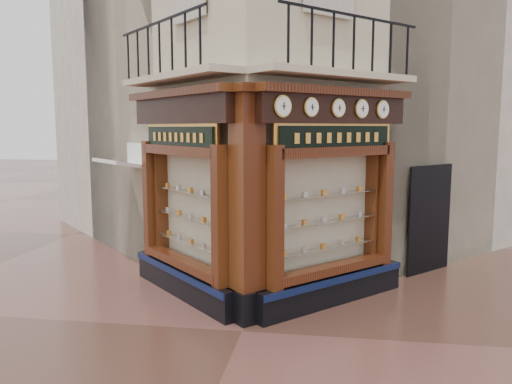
% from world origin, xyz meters
% --- Properties ---
extents(ground, '(80.00, 80.00, 0.00)m').
position_xyz_m(ground, '(0.00, 0.00, 0.00)').
color(ground, '#4C2D23').
rests_on(ground, ground).
extents(main_building, '(11.31, 11.31, 12.00)m').
position_xyz_m(main_building, '(0.00, 6.16, 6.00)').
color(main_building, '#BCAE93').
rests_on(main_building, ground).
extents(neighbour_left, '(11.31, 11.31, 11.00)m').
position_xyz_m(neighbour_left, '(-2.47, 8.63, 5.50)').
color(neighbour_left, beige).
rests_on(neighbour_left, ground).
extents(neighbour_right, '(11.31, 11.31, 11.00)m').
position_xyz_m(neighbour_right, '(2.47, 8.63, 5.50)').
color(neighbour_right, beige).
rests_on(neighbour_right, ground).
extents(shopfront_left, '(2.86, 2.86, 3.98)m').
position_xyz_m(shopfront_left, '(-1.41, 1.57, 1.98)').
color(shopfront_left, black).
rests_on(shopfront_left, ground).
extents(shopfront_right, '(2.86, 2.86, 3.98)m').
position_xyz_m(shopfront_right, '(1.41, 1.57, 1.98)').
color(shopfront_right, black).
rests_on(shopfront_right, ground).
extents(corner_pilaster, '(0.85, 0.85, 3.98)m').
position_xyz_m(corner_pilaster, '(0.00, 0.50, 1.95)').
color(corner_pilaster, black).
rests_on(corner_pilaster, ground).
extents(balcony, '(5.94, 2.97, 1.03)m').
position_xyz_m(balcony, '(0.00, 1.49, 4.22)').
color(balcony, '#BCAE93').
rests_on(balcony, ground).
extents(clock_a, '(0.29, 0.29, 0.36)m').
position_xyz_m(clock_a, '(0.59, 0.48, 3.62)').
color(clock_a, gold).
rests_on(clock_a, ground).
extents(clock_b, '(0.27, 0.27, 0.33)m').
position_xyz_m(clock_b, '(1.02, 0.92, 3.62)').
color(clock_b, gold).
rests_on(clock_b, ground).
extents(clock_c, '(0.27, 0.27, 0.33)m').
position_xyz_m(clock_c, '(1.48, 1.38, 3.62)').
color(clock_c, gold).
rests_on(clock_c, ground).
extents(clock_d, '(0.28, 0.28, 0.35)m').
position_xyz_m(clock_d, '(1.91, 1.80, 3.62)').
color(clock_d, gold).
rests_on(clock_d, ground).
extents(clock_e, '(0.28, 0.28, 0.35)m').
position_xyz_m(clock_e, '(2.32, 2.22, 3.62)').
color(clock_e, gold).
rests_on(clock_e, ground).
extents(awning, '(1.71, 1.71, 0.24)m').
position_xyz_m(awning, '(-3.28, 3.07, 0.00)').
color(awning, white).
rests_on(awning, ground).
extents(signboard_left, '(1.96, 1.96, 0.52)m').
position_xyz_m(signboard_left, '(-1.46, 1.51, 3.10)').
color(signboard_left, gold).
rests_on(signboard_left, ground).
extents(signboard_right, '(2.09, 2.09, 0.56)m').
position_xyz_m(signboard_right, '(1.46, 1.51, 3.10)').
color(signboard_right, gold).
rests_on(signboard_right, ground).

